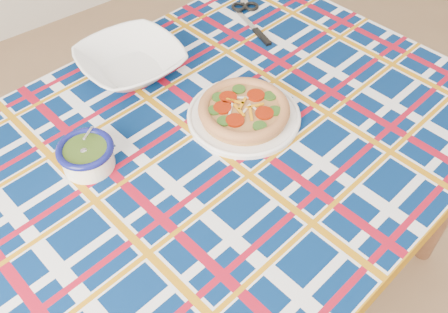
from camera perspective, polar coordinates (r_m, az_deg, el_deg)
floor at (r=1.88m, az=7.92°, el=-12.08°), size 4.00×4.00×0.00m
dining_table at (r=1.22m, az=-4.27°, el=-2.74°), size 1.68×1.16×0.74m
tablecloth at (r=1.20m, az=-4.33°, el=-2.01°), size 1.71×1.19×0.10m
main_focaccia_plate at (r=1.24m, az=2.30°, el=5.37°), size 0.35×0.35×0.06m
pesto_bowl at (r=1.16m, az=-15.45°, el=0.29°), size 0.15×0.15×0.08m
serving_bowl at (r=1.40m, az=-10.60°, el=10.61°), size 0.28×0.28×0.07m
table_knife at (r=1.60m, az=2.62°, el=15.28°), size 0.06×0.22×0.01m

